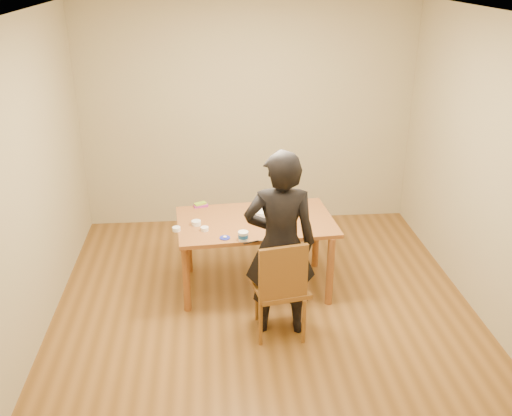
{
  "coord_description": "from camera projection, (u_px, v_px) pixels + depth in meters",
  "views": [
    {
      "loc": [
        -0.47,
        -4.44,
        3.09
      ],
      "look_at": [
        -0.05,
        0.53,
        0.9
      ],
      "focal_mm": 40.0,
      "sensor_mm": 36.0,
      "label": 1
    }
  ],
  "objects": [
    {
      "name": "cake_plate",
      "position": [
        264.0,
        219.0,
        5.56
      ],
      "size": [
        0.31,
        0.31,
        0.02
      ],
      "primitive_type": "cylinder",
      "color": "#B10B1B",
      "rests_on": "dining_table"
    },
    {
      "name": "room_shell",
      "position": [
        264.0,
        170.0,
        5.1
      ],
      "size": [
        4.0,
        4.5,
        2.7
      ],
      "color": "brown",
      "rests_on": "ground"
    },
    {
      "name": "cake",
      "position": [
        264.0,
        214.0,
        5.54
      ],
      "size": [
        0.23,
        0.23,
        0.07
      ],
      "primitive_type": "cylinder",
      "color": "white",
      "rests_on": "cake_plate"
    },
    {
      "name": "ramekin_yellow",
      "position": [
        196.0,
        223.0,
        5.45
      ],
      "size": [
        0.09,
        0.09,
        0.04
      ],
      "primitive_type": "cylinder",
      "color": "white",
      "rests_on": "dining_table"
    },
    {
      "name": "candy_box_pink",
      "position": [
        201.0,
        206.0,
        5.86
      ],
      "size": [
        0.15,
        0.1,
        0.02
      ],
      "primitive_type": "cube",
      "rotation": [
        0.0,
        0.0,
        0.22
      ],
      "color": "#C42E7A",
      "rests_on": "dining_table"
    },
    {
      "name": "frosting_lid",
      "position": [
        225.0,
        238.0,
        5.2
      ],
      "size": [
        0.1,
        0.1,
        0.01
      ],
      "primitive_type": "cylinder",
      "color": "#1922A7",
      "rests_on": "dining_table"
    },
    {
      "name": "ramekin_green",
      "position": [
        205.0,
        229.0,
        5.34
      ],
      "size": [
        0.07,
        0.07,
        0.04
      ],
      "primitive_type": "cylinder",
      "color": "white",
      "rests_on": "dining_table"
    },
    {
      "name": "frosting_dome",
      "position": [
        264.0,
        209.0,
        5.52
      ],
      "size": [
        0.23,
        0.23,
        0.03
      ],
      "primitive_type": "ellipsoid",
      "color": "white",
      "rests_on": "cake"
    },
    {
      "name": "frosting_tub",
      "position": [
        243.0,
        236.0,
        5.15
      ],
      "size": [
        0.09,
        0.09,
        0.08
      ],
      "primitive_type": "cylinder",
      "color": "white",
      "rests_on": "dining_table"
    },
    {
      "name": "spatula",
      "position": [
        251.0,
        242.0,
        5.12
      ],
      "size": [
        0.14,
        0.07,
        0.01
      ],
      "primitive_type": "cube",
      "rotation": [
        0.0,
        0.0,
        0.37
      ],
      "color": "black",
      "rests_on": "dining_table"
    },
    {
      "name": "dining_table",
      "position": [
        256.0,
        222.0,
        5.56
      ],
      "size": [
        1.58,
        1.01,
        0.04
      ],
      "primitive_type": "cube",
      "rotation": [
        0.0,
        0.0,
        0.08
      ],
      "color": "brown",
      "rests_on": "floor"
    },
    {
      "name": "candy_box_green",
      "position": [
        200.0,
        204.0,
        5.85
      ],
      "size": [
        0.13,
        0.11,
        0.02
      ],
      "primitive_type": "cube",
      "rotation": [
        0.0,
        0.0,
        0.46
      ],
      "color": "green",
      "rests_on": "candy_box_pink"
    },
    {
      "name": "frosting_dollop",
      "position": [
        225.0,
        237.0,
        5.19
      ],
      "size": [
        0.04,
        0.04,
        0.02
      ],
      "primitive_type": "ellipsoid",
      "color": "white",
      "rests_on": "frosting_lid"
    },
    {
      "name": "person",
      "position": [
        280.0,
        245.0,
        4.86
      ],
      "size": [
        0.65,
        0.45,
        1.7
      ],
      "primitive_type": "imported",
      "rotation": [
        0.0,
        0.0,
        3.07
      ],
      "color": "black",
      "rests_on": "floor"
    },
    {
      "name": "dining_chair",
      "position": [
        280.0,
        288.0,
        4.98
      ],
      "size": [
        0.51,
        0.51,
        0.04
      ],
      "primitive_type": "cube",
      "rotation": [
        0.0,
        0.0,
        0.19
      ],
      "color": "brown",
      "rests_on": "floor"
    },
    {
      "name": "ramekin_multi",
      "position": [
        176.0,
        229.0,
        5.33
      ],
      "size": [
        0.08,
        0.08,
        0.04
      ],
      "primitive_type": "cylinder",
      "color": "white",
      "rests_on": "dining_table"
    }
  ]
}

